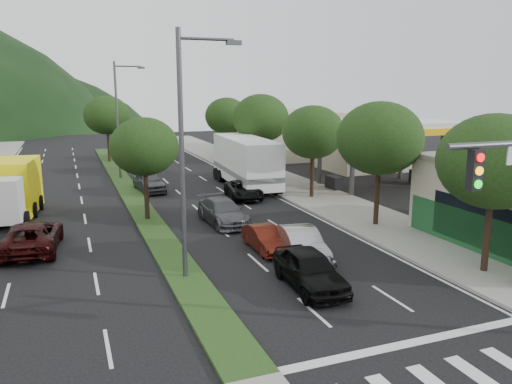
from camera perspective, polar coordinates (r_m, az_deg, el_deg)
name	(u,v)px	position (r m, az deg, el deg)	size (l,w,h in m)	color
ground	(253,382)	(14.34, -0.33, -20.85)	(160.00, 160.00, 0.00)	black
sidewalk_right	(289,185)	(40.72, 3.77, 0.84)	(5.00, 90.00, 0.15)	gray
median	(127,189)	(40.28, -14.48, 0.35)	(1.60, 56.00, 0.12)	#1B3613
gas_canopy	(381,129)	(40.74, 14.06, 7.02)	(12.20, 8.20, 5.25)	silver
bldg_right_far	(276,132)	(60.42, 2.33, 6.82)	(10.00, 16.00, 5.20)	beige
tree_r_a	(494,162)	(22.51, 25.58, 3.15)	(4.60, 4.60, 6.63)	black
tree_r_b	(380,138)	(28.55, 13.96, 5.96)	(4.80, 4.80, 6.94)	black
tree_r_c	(313,132)	(35.41, 6.53, 6.80)	(4.40, 4.40, 6.48)	black
tree_r_d	(261,118)	(44.47, 0.56, 8.42)	(5.00, 5.00, 7.17)	black
tree_r_e	(227,116)	(53.90, -3.38, 8.66)	(4.60, 4.60, 6.71)	black
tree_med_near	(144,147)	(29.81, -12.65, 5.07)	(4.00, 4.00, 6.02)	black
tree_med_far	(107,115)	(55.55, -16.69, 8.40)	(4.80, 4.80, 6.94)	black
streetlight_near	(187,144)	(19.94, -7.93, 5.44)	(2.60, 0.25, 10.00)	#47494C
streetlight_mid	(120,115)	(44.60, -15.33, 8.53)	(2.60, 0.25, 10.00)	#47494C
sedan_silver	(301,244)	(23.20, 5.16, -5.89)	(1.53, 4.40, 1.45)	#939599
suv_maroon	(32,236)	(26.46, -24.21, -4.66)	(2.45, 5.31, 1.48)	black
car_queue_a	(310,269)	(19.94, 6.16, -8.77)	(1.81, 4.51, 1.54)	black
car_queue_b	(223,212)	(29.14, -3.82, -2.26)	(1.98, 4.87, 1.41)	#4D4D52
car_queue_c	(265,238)	(24.35, 1.04, -5.32)	(1.25, 3.59, 1.18)	#51160D
car_queue_d	(243,190)	(35.70, -1.44, 0.24)	(2.11, 4.59, 1.27)	black
car_queue_e	(149,182)	(39.05, -12.12, 1.16)	(1.79, 4.44, 1.51)	#4B4B50
box_truck	(12,191)	(33.68, -26.11, 0.06)	(3.43, 7.24, 3.44)	silver
motorhome	(246,161)	(39.69, -1.20, 3.54)	(3.77, 10.41, 3.93)	white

